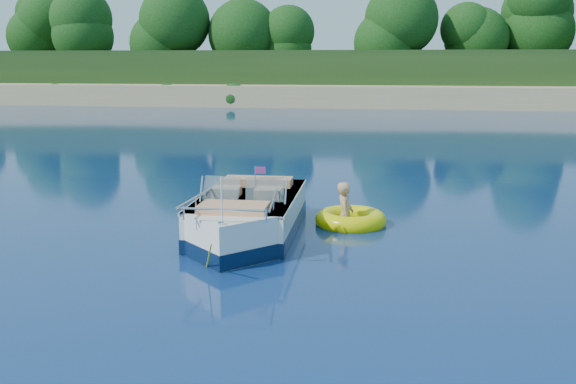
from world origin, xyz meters
name	(u,v)px	position (x,y,z in m)	size (l,w,h in m)	color
ground	(195,258)	(0.00, 0.00, 0.00)	(160.00, 160.00, 0.00)	#0B1C4E
shoreline	(358,81)	(0.00, 63.77, 0.98)	(170.00, 59.00, 6.00)	tan
treeline	(347,30)	(0.04, 41.01, 5.55)	(150.00, 7.12, 8.19)	black
motorboat	(247,220)	(0.58, 1.47, 0.33)	(1.88, 5.13, 1.71)	white
tow_tube	(351,220)	(2.49, 2.68, 0.10)	(1.91, 1.91, 0.38)	#E9DF03
boy	(345,224)	(2.37, 2.66, 0.00)	(0.52, 0.34, 1.44)	tan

